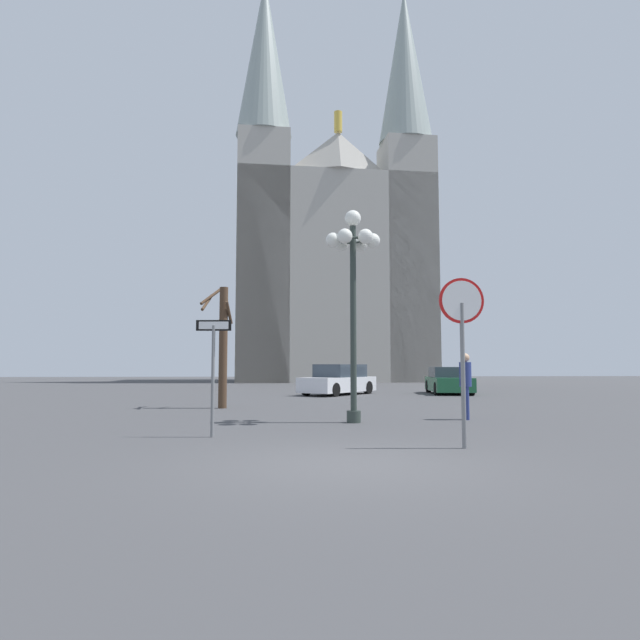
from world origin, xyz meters
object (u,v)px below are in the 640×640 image
Objects in this scene: one_way_arrow_sign at (213,362)px; parked_car_far_green at (449,381)px; stop_sign at (462,327)px; parked_car_near_white at (339,380)px; bare_tree at (222,343)px; street_lamp at (353,267)px; pedestrian_walking at (465,379)px; cathedral at (333,247)px.

parked_car_far_green is (9.83, 16.01, -0.88)m from one_way_arrow_sign.
parked_car_near_white is at bearing 91.43° from stop_sign.
parked_car_near_white is (4.83, 8.13, -1.53)m from bare_tree.
bare_tree is at bearing -140.91° from parked_car_far_green.
street_lamp reaches higher than parked_car_near_white.
pedestrian_walking is at bearing 70.85° from stop_sign.
bare_tree reaches higher than parked_car_far_green.
street_lamp is at bearing -116.16° from parked_car_far_green.
bare_tree is at bearing -120.73° from parked_car_near_white.
street_lamp reaches higher than bare_tree.
one_way_arrow_sign reaches higher than parked_car_near_white.
stop_sign is at bearing -72.52° from street_lamp.
bare_tree is (-0.64, 7.50, 0.70)m from one_way_arrow_sign.
pedestrian_walking is at bearing -32.08° from bare_tree.
street_lamp is 13.49m from parked_car_near_white.
parked_car_far_green is at bearing 58.44° from one_way_arrow_sign.
pedestrian_walking is at bearing -105.16° from parked_car_far_green.
bare_tree reaches higher than parked_car_near_white.
parked_car_near_white is (-1.70, -21.68, -11.39)m from cathedral.
street_lamp reaches higher than parked_car_far_green.
bare_tree is at bearing -102.37° from cathedral.
cathedral reaches higher than parked_car_near_white.
street_lamp is at bearing 38.58° from one_way_arrow_sign.
cathedral is at bearing 100.48° from parked_car_far_green.
one_way_arrow_sign is at bearing -141.42° from street_lamp.
street_lamp is 1.31× the size of bare_tree.
street_lamp reaches higher than one_way_arrow_sign.
stop_sign is at bearing -91.86° from cathedral.
cathedral is 40.39m from stop_sign.
stop_sign is at bearing -88.57° from parked_car_near_white.
stop_sign is 18.63m from parked_car_far_green.
cathedral is 12.09× the size of stop_sign.
pedestrian_walking reaches higher than parked_car_far_green.
parked_car_near_white is 2.59× the size of pedestrian_walking.
street_lamp is 4.30m from pedestrian_walking.
one_way_arrow_sign is 18.81m from parked_car_far_green.
one_way_arrow_sign is 7.08m from pedestrian_walking.
parked_car_far_green is (5.64, 0.38, -0.05)m from parked_car_near_white.
parked_car_far_green is (6.59, 13.42, -3.36)m from street_lamp.
one_way_arrow_sign is 0.57× the size of parked_car_far_green.
one_way_arrow_sign is at bearing -105.02° from parked_car_near_white.
stop_sign is 0.66× the size of parked_car_near_white.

